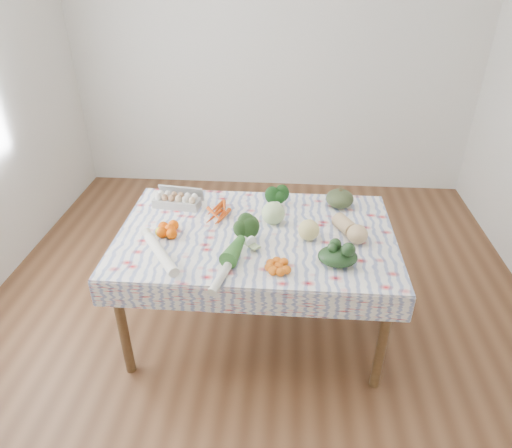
% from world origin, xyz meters
% --- Properties ---
extents(ground, '(4.50, 4.50, 0.00)m').
position_xyz_m(ground, '(0.00, 0.00, 0.00)').
color(ground, '#56331D').
rests_on(ground, ground).
extents(wall_back, '(4.00, 0.04, 2.80)m').
position_xyz_m(wall_back, '(0.00, 2.25, 1.40)').
color(wall_back, silver).
rests_on(wall_back, ground).
extents(dining_table, '(1.60, 1.00, 0.75)m').
position_xyz_m(dining_table, '(0.00, 0.00, 0.68)').
color(dining_table, brown).
rests_on(dining_table, ground).
extents(tablecloth, '(1.66, 1.06, 0.01)m').
position_xyz_m(tablecloth, '(0.00, 0.00, 0.76)').
color(tablecloth, white).
rests_on(tablecloth, dining_table).
extents(egg_carton, '(0.32, 0.16, 0.08)m').
position_xyz_m(egg_carton, '(-0.55, 0.28, 0.80)').
color(egg_carton, '#AFB0AB').
rests_on(egg_carton, tablecloth).
extents(carrot_bunch, '(0.23, 0.21, 0.04)m').
position_xyz_m(carrot_bunch, '(-0.24, 0.18, 0.78)').
color(carrot_bunch, '#CB450D').
rests_on(carrot_bunch, tablecloth).
extents(kale_bunch, '(0.14, 0.13, 0.12)m').
position_xyz_m(kale_bunch, '(0.12, 0.33, 0.82)').
color(kale_bunch, '#153E14').
rests_on(kale_bunch, tablecloth).
extents(kabocha_squash, '(0.23, 0.23, 0.12)m').
position_xyz_m(kabocha_squash, '(0.53, 0.36, 0.82)').
color(kabocha_squash, '#3B4827').
rests_on(kabocha_squash, tablecloth).
extents(cabbage, '(0.17, 0.17, 0.14)m').
position_xyz_m(cabbage, '(0.10, 0.11, 0.83)').
color(cabbage, '#B7D68F').
rests_on(cabbage, tablecloth).
extents(butternut_squash, '(0.23, 0.29, 0.12)m').
position_xyz_m(butternut_squash, '(0.56, -0.00, 0.82)').
color(butternut_squash, tan).
rests_on(butternut_squash, tablecloth).
extents(orange_cluster, '(0.23, 0.23, 0.07)m').
position_xyz_m(orange_cluster, '(-0.51, -0.06, 0.80)').
color(orange_cluster, '#F15301').
rests_on(orange_cluster, tablecloth).
extents(broccoli, '(0.22, 0.22, 0.11)m').
position_xyz_m(broccoli, '(-0.05, -0.13, 0.82)').
color(broccoli, '#23441A').
rests_on(broccoli, tablecloth).
extents(mandarin_cluster, '(0.20, 0.20, 0.05)m').
position_xyz_m(mandarin_cluster, '(0.15, -0.37, 0.79)').
color(mandarin_cluster, orange).
rests_on(mandarin_cluster, tablecloth).
extents(grapefruit, '(0.16, 0.16, 0.12)m').
position_xyz_m(grapefruit, '(0.31, -0.05, 0.82)').
color(grapefruit, '#E5D27C').
rests_on(grapefruit, tablecloth).
extents(spinach_bag, '(0.24, 0.20, 0.09)m').
position_xyz_m(spinach_bag, '(0.46, -0.29, 0.81)').
color(spinach_bag, black).
rests_on(spinach_bag, tablecloth).
extents(daikon, '(0.28, 0.38, 0.06)m').
position_xyz_m(daikon, '(-0.50, -0.31, 0.79)').
color(daikon, white).
rests_on(daikon, tablecloth).
extents(leek, '(0.15, 0.45, 0.05)m').
position_xyz_m(leek, '(-0.12, -0.39, 0.79)').
color(leek, beige).
rests_on(leek, tablecloth).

